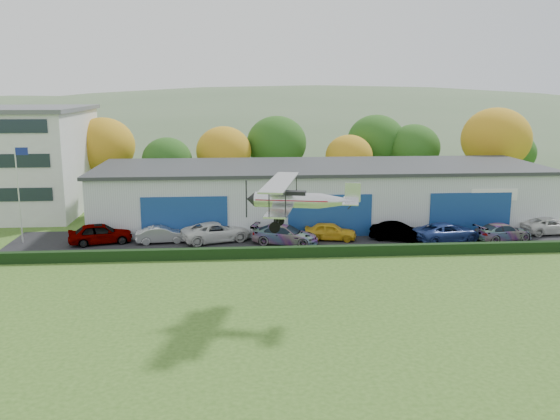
{
  "coord_description": "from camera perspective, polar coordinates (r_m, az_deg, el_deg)",
  "views": [
    {
      "loc": [
        -2.92,
        -26.32,
        12.42
      ],
      "look_at": [
        -0.07,
        10.32,
        4.8
      ],
      "focal_mm": 38.5,
      "sensor_mm": 36.0,
      "label": 1
    }
  ],
  "objects": [
    {
      "name": "hangar",
      "position": [
        55.74,
        3.8,
        1.6
      ],
      "size": [
        40.6,
        12.6,
        5.3
      ],
      "color": "#B2B7BC",
      "rests_on": "ground"
    },
    {
      "name": "car_7",
      "position": [
        52.21,
        20.44,
        -1.95
      ],
      "size": [
        5.14,
        3.04,
        1.4
      ],
      "primitive_type": "imported",
      "rotation": [
        0.0,
        0.0,
        1.81
      ],
      "color": "gray",
      "rests_on": "apron"
    },
    {
      "name": "car_5",
      "position": [
        49.75,
        11.11,
        -2.04
      ],
      "size": [
        4.7,
        3.06,
        1.46
      ],
      "primitive_type": "imported",
      "rotation": [
        0.0,
        0.0,
        1.2
      ],
      "color": "gray",
      "rests_on": "apron"
    },
    {
      "name": "distant_hills",
      "position": [
        168.27,
        -4.89,
        2.97
      ],
      "size": [
        430.0,
        196.0,
        56.0
      ],
      "color": "#4C6642",
      "rests_on": "ground"
    },
    {
      "name": "biplane",
      "position": [
        33.53,
        1.63,
        1.08
      ],
      "size": [
        6.51,
        7.41,
        2.76
      ],
      "rotation": [
        0.0,
        0.0,
        -0.22
      ],
      "color": "silver"
    },
    {
      "name": "tree_belt",
      "position": [
        67.39,
        -1.21,
        5.91
      ],
      "size": [
        75.7,
        13.22,
        10.12
      ],
      "color": "#3D2614",
      "rests_on": "ground"
    },
    {
      "name": "car_4",
      "position": [
        49.21,
        4.8,
        -2.02
      ],
      "size": [
        4.47,
        2.46,
        1.44
      ],
      "primitive_type": "imported",
      "rotation": [
        0.0,
        0.0,
        1.38
      ],
      "color": "gold",
      "rests_on": "apron"
    },
    {
      "name": "car_8",
      "position": [
        56.15,
        24.29,
        -1.35
      ],
      "size": [
        5.15,
        2.78,
        1.37
      ],
      "primitive_type": "imported",
      "rotation": [
        0.0,
        0.0,
        1.68
      ],
      "color": "silver",
      "rests_on": "apron"
    },
    {
      "name": "car_6",
      "position": [
        50.32,
        15.58,
        -2.05
      ],
      "size": [
        6.03,
        3.91,
        1.54
      ],
      "primitive_type": "imported",
      "rotation": [
        0.0,
        0.0,
        1.83
      ],
      "color": "navy",
      "rests_on": "apron"
    },
    {
      "name": "apron",
      "position": [
        49.27,
        2.61,
        -2.87
      ],
      "size": [
        48.0,
        9.0,
        0.05
      ],
      "primitive_type": "cube",
      "color": "black",
      "rests_on": "ground"
    },
    {
      "name": "ground",
      "position": [
        29.25,
        1.76,
        -13.42
      ],
      "size": [
        300.0,
        300.0,
        0.0
      ],
      "primitive_type": "plane",
      "color": "#35571B",
      "rests_on": "ground"
    },
    {
      "name": "hedge",
      "position": [
        44.58,
        3.36,
        -3.95
      ],
      "size": [
        46.0,
        0.6,
        0.8
      ],
      "primitive_type": "cube",
      "color": "black",
      "rests_on": "ground"
    },
    {
      "name": "car_3",
      "position": [
        47.79,
        0.48,
        -2.34
      ],
      "size": [
        5.7,
        3.67,
        1.54
      ],
      "primitive_type": "imported",
      "rotation": [
        0.0,
        0.0,
        1.26
      ],
      "color": "gray",
      "rests_on": "apron"
    },
    {
      "name": "car_1",
      "position": [
        49.08,
        -11.17,
        -2.3
      ],
      "size": [
        4.25,
        1.96,
        1.35
      ],
      "primitive_type": "imported",
      "rotation": [
        0.0,
        0.0,
        1.7
      ],
      "color": "silver",
      "rests_on": "apron"
    },
    {
      "name": "car_2",
      "position": [
        48.84,
        -6.04,
        -2.08
      ],
      "size": [
        6.16,
        4.29,
        1.56
      ],
      "primitive_type": "imported",
      "rotation": [
        0.0,
        0.0,
        1.9
      ],
      "color": "silver",
      "rests_on": "apron"
    },
    {
      "name": "car_0",
      "position": [
        49.94,
        -16.7,
        -2.14
      ],
      "size": [
        5.27,
        3.15,
        1.68
      ],
      "primitive_type": "imported",
      "rotation": [
        0.0,
        0.0,
        1.82
      ],
      "color": "gray",
      "rests_on": "apron"
    },
    {
      "name": "flagpole",
      "position": [
        51.78,
        -23.53,
        2.26
      ],
      "size": [
        1.05,
        0.1,
        8.0
      ],
      "color": "silver",
      "rests_on": "ground"
    }
  ]
}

